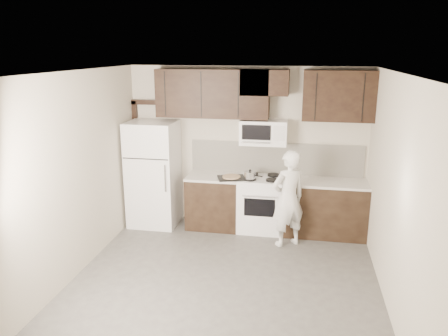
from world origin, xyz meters
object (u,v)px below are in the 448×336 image
(microwave, at_px, (264,132))
(refrigerator, at_px, (154,174))
(stove, at_px, (261,204))
(person, at_px, (288,199))

(microwave, distance_m, refrigerator, 2.00)
(stove, relative_size, person, 0.62)
(refrigerator, bearing_deg, person, -11.71)
(stove, height_order, refrigerator, refrigerator)
(stove, xyz_separation_m, refrigerator, (-1.85, -0.05, 0.44))
(stove, bearing_deg, refrigerator, -178.49)
(microwave, xyz_separation_m, person, (0.46, -0.65, -0.89))
(refrigerator, bearing_deg, stove, 1.51)
(microwave, bearing_deg, person, -54.61)
(refrigerator, xyz_separation_m, person, (2.31, -0.48, -0.14))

